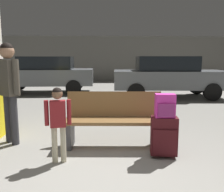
% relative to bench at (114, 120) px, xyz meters
% --- Properties ---
extents(ground_plane, '(18.00, 18.00, 0.10)m').
position_rel_bench_xyz_m(ground_plane, '(-0.19, 2.61, -0.49)').
color(ground_plane, gray).
extents(garage_back_wall, '(18.00, 0.12, 2.80)m').
position_rel_bench_xyz_m(garage_back_wall, '(-0.19, 11.47, 0.96)').
color(garage_back_wall, slate).
rests_on(garage_back_wall, ground_plane).
extents(bench, '(1.62, 0.60, 0.89)m').
position_rel_bench_xyz_m(bench, '(0.00, 0.00, 0.00)').
color(bench, brown).
rests_on(bench, ground_plane).
extents(suitcase, '(0.40, 0.27, 0.60)m').
position_rel_bench_xyz_m(suitcase, '(0.70, -0.53, -0.12)').
color(suitcase, '#471419').
rests_on(suitcase, ground_plane).
extents(backpack_bright, '(0.29, 0.21, 0.34)m').
position_rel_bench_xyz_m(backpack_bright, '(0.70, -0.53, 0.33)').
color(backpack_bright, '#D833A5').
rests_on(backpack_bright, suitcase).
extents(child, '(0.36, 0.20, 1.06)m').
position_rel_bench_xyz_m(child, '(-0.80, -0.64, 0.21)').
color(child, beige).
rests_on(child, ground_plane).
extents(adult, '(0.46, 0.42, 1.70)m').
position_rel_bench_xyz_m(adult, '(-1.74, 0.17, 0.61)').
color(adult, '#38383D').
rests_on(adult, ground_plane).
extents(parked_car_near, '(4.18, 1.96, 1.51)m').
position_rel_bench_xyz_m(parked_car_near, '(2.26, 4.99, 0.36)').
color(parked_car_near, slate).
rests_on(parked_car_near, ground_plane).
extents(parked_car_far, '(4.14, 1.87, 1.51)m').
position_rel_bench_xyz_m(parked_car_far, '(-2.61, 6.36, 0.36)').
color(parked_car_far, slate).
rests_on(parked_car_far, ground_plane).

